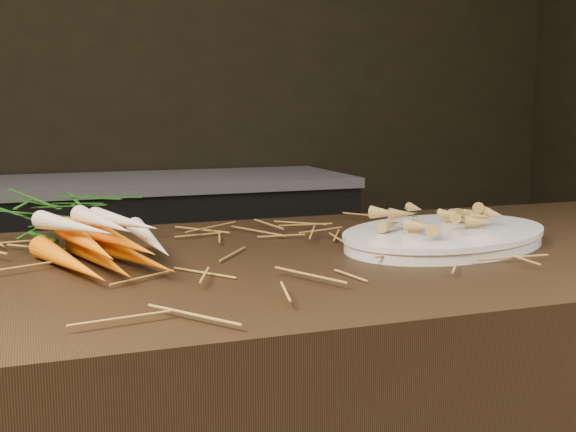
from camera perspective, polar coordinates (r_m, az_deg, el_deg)
name	(u,v)px	position (r m, az deg, el deg)	size (l,w,h in m)	color
back_counter	(123,283)	(2.96, -12.91, -5.18)	(1.82, 0.62, 0.84)	black
straw_bedding	(60,266)	(1.00, -17.55, -3.79)	(1.40, 0.60, 0.02)	olive
root_veg_bunch	(76,227)	(1.11, -16.44, -0.80)	(0.24, 0.48, 0.09)	orange
serving_platter	(445,238)	(1.17, 12.33, -1.71)	(0.39, 0.26, 0.02)	white
roasted_veg_heap	(446,218)	(1.17, 12.38, -0.18)	(0.19, 0.14, 0.04)	#A97E3B
serving_fork	(501,222)	(1.28, 16.48, -0.49)	(0.01, 0.15, 0.00)	silver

